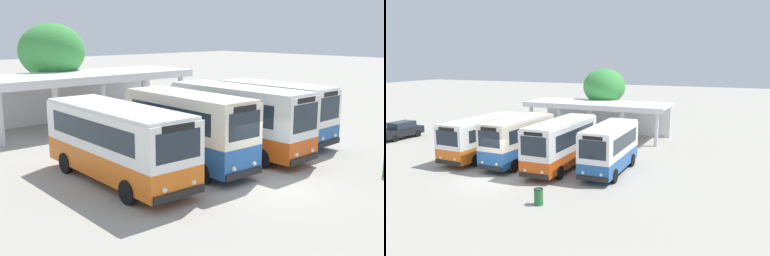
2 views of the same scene
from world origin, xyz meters
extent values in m
plane|color=#A39E93|center=(0.00, 0.00, 0.00)|extent=(180.00, 180.00, 0.00)
cylinder|color=black|center=(-2.95, 2.30, 0.45)|extent=(0.25, 0.91, 0.90)
cylinder|color=black|center=(-5.21, 2.36, 0.45)|extent=(0.25, 0.91, 0.90)
cylinder|color=black|center=(-2.81, 7.23, 0.45)|extent=(0.25, 0.91, 0.90)
cylinder|color=black|center=(-5.06, 7.30, 0.45)|extent=(0.25, 0.91, 0.90)
cube|color=orange|center=(-4.01, 4.80, 0.89)|extent=(2.59, 8.03, 1.01)
cube|color=white|center=(-4.01, 4.80, 2.20)|extent=(2.59, 8.03, 1.61)
cube|color=white|center=(-4.01, 4.80, 3.06)|extent=(2.51, 7.79, 0.12)
cube|color=black|center=(-4.13, 0.79, 0.52)|extent=(2.24, 0.17, 0.28)
cube|color=#1E2833|center=(-4.12, 0.83, 2.25)|extent=(1.93, 0.11, 1.04)
cube|color=black|center=(-4.12, 0.83, 2.88)|extent=(1.41, 0.09, 0.24)
cube|color=#1E2833|center=(-2.84, 4.86, 2.25)|extent=(0.23, 6.37, 0.88)
cube|color=#1E2833|center=(-5.17, 4.93, 2.25)|extent=(0.23, 6.37, 0.88)
sphere|color=#EAEACC|center=(-3.48, 0.78, 0.83)|extent=(0.20, 0.20, 0.20)
sphere|color=#EAEACC|center=(-4.77, 0.82, 0.83)|extent=(0.20, 0.20, 0.20)
cylinder|color=black|center=(0.38, 2.18, 0.45)|extent=(0.25, 0.91, 0.90)
cylinder|color=black|center=(-1.64, 2.24, 0.45)|extent=(0.25, 0.91, 0.90)
cylinder|color=black|center=(0.50, 6.41, 0.45)|extent=(0.25, 0.91, 0.90)
cylinder|color=black|center=(-1.51, 6.47, 0.45)|extent=(0.25, 0.91, 0.90)
cube|color=#23569E|center=(-0.57, 4.32, 0.98)|extent=(2.32, 6.88, 1.19)
cube|color=beige|center=(-0.57, 4.32, 2.41)|extent=(2.32, 6.88, 1.68)
cube|color=beige|center=(-0.57, 4.32, 3.31)|extent=(2.25, 6.68, 0.12)
cube|color=black|center=(-0.67, 0.88, 0.52)|extent=(2.01, 0.16, 0.28)
cube|color=#1E2833|center=(-0.67, 0.93, 2.46)|extent=(1.74, 0.10, 1.09)
cube|color=black|center=(-0.67, 0.93, 3.13)|extent=(1.27, 0.09, 0.24)
cube|color=#1E2833|center=(0.48, 4.39, 2.46)|extent=(0.21, 5.46, 0.92)
cube|color=#1E2833|center=(-1.61, 4.46, 2.46)|extent=(0.21, 5.46, 0.92)
sphere|color=#EAEACC|center=(-0.09, 0.88, 0.83)|extent=(0.20, 0.20, 0.20)
sphere|color=#EAEACC|center=(-1.25, 0.91, 0.83)|extent=(0.20, 0.20, 0.20)
cylinder|color=black|center=(3.92, 2.05, 0.45)|extent=(0.22, 0.90, 0.90)
cylinder|color=black|center=(1.85, 2.04, 0.45)|extent=(0.22, 0.90, 0.90)
cylinder|color=black|center=(3.90, 6.90, 0.45)|extent=(0.22, 0.90, 0.90)
cylinder|color=black|center=(1.83, 6.89, 0.45)|extent=(0.22, 0.90, 0.90)
cube|color=#D14C14|center=(2.87, 4.47, 0.88)|extent=(2.20, 7.83, 1.00)
cube|color=silver|center=(2.87, 4.47, 2.33)|extent=(2.20, 7.83, 1.89)
cube|color=silver|center=(2.87, 4.47, 3.33)|extent=(2.14, 7.60, 0.12)
cube|color=black|center=(2.89, 0.53, 0.52)|extent=(2.06, 0.11, 0.28)
cube|color=#1E2833|center=(2.89, 0.57, 2.38)|extent=(1.78, 0.06, 1.23)
cube|color=black|center=(2.89, 0.57, 3.15)|extent=(1.30, 0.06, 0.24)
cube|color=#1E2833|center=(3.95, 4.57, 2.38)|extent=(0.07, 6.26, 1.04)
cube|color=#1E2833|center=(1.80, 4.57, 2.38)|extent=(0.07, 6.26, 1.04)
sphere|color=#EAEACC|center=(3.49, 0.54, 0.83)|extent=(0.20, 0.20, 0.20)
sphere|color=#EAEACC|center=(2.29, 0.54, 0.83)|extent=(0.20, 0.20, 0.20)
cylinder|color=black|center=(7.37, 2.81, 0.45)|extent=(0.24, 0.90, 0.90)
cylinder|color=black|center=(5.34, 2.77, 0.45)|extent=(0.24, 0.90, 0.90)
cylinder|color=black|center=(7.29, 6.98, 0.45)|extent=(0.24, 0.90, 0.90)
cylinder|color=black|center=(5.26, 6.94, 0.45)|extent=(0.24, 0.90, 0.90)
cube|color=#23569E|center=(6.31, 4.88, 0.86)|extent=(2.26, 6.77, 0.96)
cube|color=white|center=(6.31, 4.88, 2.24)|extent=(2.26, 6.77, 1.79)
cube|color=white|center=(6.31, 4.88, 3.19)|extent=(2.19, 6.56, 0.12)
cube|color=black|center=(6.38, 1.48, 0.52)|extent=(2.02, 0.14, 0.28)
cube|color=#1E2833|center=(6.38, 1.53, 2.29)|extent=(1.75, 0.08, 1.16)
cube|color=black|center=(6.38, 1.53, 3.01)|extent=(1.28, 0.08, 0.24)
cube|color=#1E2833|center=(7.36, 5.00, 2.29)|extent=(0.15, 5.38, 0.98)
cube|color=#1E2833|center=(5.26, 4.96, 2.29)|extent=(0.15, 5.38, 0.98)
sphere|color=#EAEACC|center=(6.96, 1.51, 0.83)|extent=(0.20, 0.20, 0.20)
sphere|color=#EAEACC|center=(5.79, 1.48, 0.83)|extent=(0.20, 0.20, 0.20)
cylinder|color=black|center=(-15.12, 5.97, 0.32)|extent=(0.19, 0.64, 0.64)
cylinder|color=black|center=(-15.09, 8.67, 0.32)|extent=(0.19, 0.64, 0.64)
cylinder|color=black|center=(-16.75, 8.69, 0.32)|extent=(0.19, 0.64, 0.64)
cube|color=black|center=(-15.94, 7.33, 0.67)|extent=(1.81, 4.37, 0.70)
cube|color=#1E2833|center=(-15.94, 7.55, 1.32)|extent=(1.52, 2.28, 0.60)
cylinder|color=silver|center=(-5.29, 14.09, 1.60)|extent=(0.36, 0.36, 3.20)
cylinder|color=silver|center=(-2.12, 14.09, 1.60)|extent=(0.36, 0.36, 3.20)
cylinder|color=silver|center=(1.05, 14.09, 1.60)|extent=(0.36, 0.36, 3.20)
cylinder|color=silver|center=(4.22, 14.09, 1.60)|extent=(0.36, 0.36, 3.20)
cylinder|color=silver|center=(7.39, 14.09, 1.60)|extent=(0.36, 0.36, 3.20)
cube|color=white|center=(1.05, 18.32, 1.60)|extent=(13.48, 0.20, 3.20)
cube|color=white|center=(1.05, 16.10, 3.30)|extent=(13.98, 5.12, 0.20)
cube|color=white|center=(1.05, 13.59, 3.06)|extent=(13.98, 0.10, 0.28)
cylinder|color=slate|center=(0.77, 15.41, 0.22)|extent=(0.03, 0.03, 0.44)
cylinder|color=slate|center=(0.42, 15.43, 0.22)|extent=(0.03, 0.03, 0.44)
cylinder|color=slate|center=(0.79, 15.77, 0.22)|extent=(0.03, 0.03, 0.44)
cylinder|color=slate|center=(0.44, 15.78, 0.22)|extent=(0.03, 0.03, 0.44)
cube|color=#B21E1E|center=(0.61, 15.60, 0.46)|extent=(0.46, 0.46, 0.04)
cube|color=#B21E1E|center=(0.61, 15.80, 0.66)|extent=(0.44, 0.06, 0.40)
cylinder|color=slate|center=(1.43, 15.34, 0.22)|extent=(0.03, 0.03, 0.44)
cylinder|color=slate|center=(1.07, 15.35, 0.22)|extent=(0.03, 0.03, 0.44)
cylinder|color=slate|center=(1.44, 15.69, 0.22)|extent=(0.03, 0.03, 0.44)
cylinder|color=slate|center=(1.09, 15.70, 0.22)|extent=(0.03, 0.03, 0.44)
cube|color=#B21E1E|center=(1.26, 15.52, 0.46)|extent=(0.46, 0.46, 0.04)
cube|color=#B21E1E|center=(1.26, 15.72, 0.66)|extent=(0.44, 0.06, 0.40)
cylinder|color=slate|center=(2.08, 15.35, 0.22)|extent=(0.03, 0.03, 0.44)
cylinder|color=slate|center=(1.73, 15.36, 0.22)|extent=(0.03, 0.03, 0.44)
cylinder|color=slate|center=(2.09, 15.70, 0.22)|extent=(0.03, 0.03, 0.44)
cylinder|color=slate|center=(1.74, 15.71, 0.22)|extent=(0.03, 0.03, 0.44)
cube|color=#B21E1E|center=(1.91, 15.53, 0.46)|extent=(0.46, 0.46, 0.04)
cube|color=#B21E1E|center=(1.91, 15.73, 0.66)|extent=(0.44, 0.06, 0.40)
cylinder|color=brown|center=(0.47, 19.55, 1.51)|extent=(0.32, 0.32, 3.02)
ellipsoid|color=green|center=(0.47, 19.55, 4.69)|extent=(4.46, 4.46, 3.79)
cylinder|color=#266633|center=(4.89, -2.36, 0.42)|extent=(0.48, 0.48, 0.85)
torus|color=black|center=(4.89, -2.36, 0.87)|extent=(0.49, 0.49, 0.06)
camera|label=1|loc=(-14.05, -10.83, 6.07)|focal=43.61mm
camera|label=2|loc=(14.82, -19.52, 7.70)|focal=36.58mm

